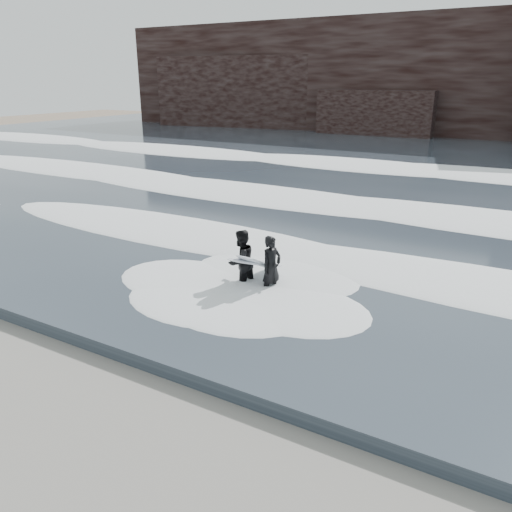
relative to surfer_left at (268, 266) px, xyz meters
The scene contains 8 objects.
ground 7.00m from the surfer_left, 90.41° to the right, with size 120.00×120.00×0.00m, color #896E54.
sea 22.05m from the surfer_left, 90.13° to the left, with size 90.00×52.00×0.30m, color #2D3741.
headland 39.27m from the surfer_left, 90.07° to the left, with size 70.00×9.00×10.00m, color black.
foam_near 2.08m from the surfer_left, 91.40° to the left, with size 60.00×3.20×0.20m, color white.
foam_mid 9.05m from the surfer_left, 90.32° to the left, with size 60.00×4.00×0.24m, color white.
foam_far 18.05m from the surfer_left, 90.16° to the left, with size 60.00×4.80×0.30m, color white.
surfer_left is the anchor object (origin of this frame).
surfer_right 0.65m from the surfer_left, behind, with size 1.28×1.87×1.58m.
Camera 1 is at (5.26, -2.68, 4.95)m, focal length 35.00 mm.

